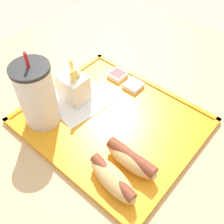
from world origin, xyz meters
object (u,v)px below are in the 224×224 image
object	(u,v)px
fries_carton	(74,88)
sauce_cup_mayo	(133,85)
hot_dog_near	(131,159)
sauce_cup_ketchup	(118,75)
hot_dog_far	(113,179)
soda_cup	(37,95)

from	to	relation	value
fries_carton	sauce_cup_mayo	world-z (taller)	fries_carton
hot_dog_near	sauce_cup_ketchup	size ratio (longest dim) A/B	2.87
hot_dog_far	hot_dog_near	xyz separation A→B (m)	(0.00, -0.06, 0.00)
soda_cup	sauce_cup_ketchup	distance (m)	0.26
soda_cup	sauce_cup_ketchup	world-z (taller)	soda_cup
hot_dog_near	sauce_cup_mayo	bearing A→B (deg)	-53.64
soda_cup	sauce_cup_mayo	bearing A→B (deg)	-112.43
sauce_cup_mayo	sauce_cup_ketchup	size ratio (longest dim) A/B	1.00
hot_dog_far	fries_carton	xyz separation A→B (m)	(0.24, -0.12, 0.02)
hot_dog_far	sauce_cup_ketchup	xyz separation A→B (m)	(0.21, -0.27, -0.02)
hot_dog_far	sauce_cup_mayo	bearing A→B (deg)	-60.50
hot_dog_far	sauce_cup_mayo	distance (m)	0.30
fries_carton	sauce_cup_ketchup	size ratio (longest dim) A/B	2.77
hot_dog_near	sauce_cup_ketchup	world-z (taller)	hot_dog_near
fries_carton	sauce_cup_ketchup	distance (m)	0.15
soda_cup	sauce_cup_mayo	distance (m)	0.27
soda_cup	sauce_cup_ketchup	bearing A→B (deg)	-98.40
fries_carton	hot_dog_far	bearing A→B (deg)	152.68
hot_dog_near	fries_carton	xyz separation A→B (m)	(0.24, -0.06, 0.02)
soda_cup	sauce_cup_mayo	world-z (taller)	soda_cup
hot_dog_far	sauce_cup_mayo	world-z (taller)	hot_dog_far
fries_carton	soda_cup	bearing A→B (deg)	84.77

